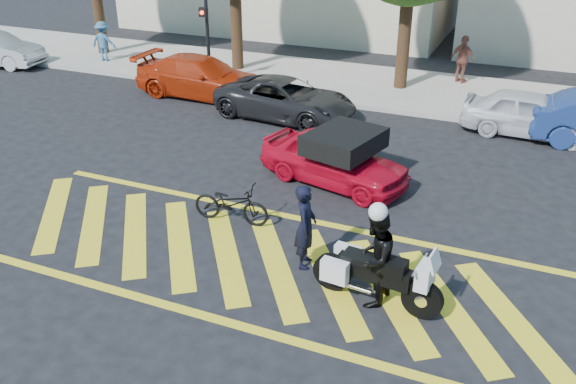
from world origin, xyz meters
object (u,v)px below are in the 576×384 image
at_px(red_convertible, 334,159).
at_px(parked_mid_left, 286,99).
at_px(police_motorcycle, 374,274).
at_px(parked_left, 202,77).
at_px(officer_bike, 306,226).
at_px(parked_mid_right, 531,114).
at_px(officer_moto, 375,258).
at_px(bicycle, 231,203).

bearing_deg(red_convertible, parked_mid_left, 51.20).
relative_size(police_motorcycle, parked_left, 0.51).
xyz_separation_m(officer_bike, parked_mid_right, (3.51, 8.94, -0.19)).
bearing_deg(parked_mid_left, officer_moto, -141.82).
distance_m(officer_moto, parked_mid_right, 9.78).
height_order(bicycle, parked_mid_left, parked_mid_left).
relative_size(red_convertible, parked_left, 0.80).
distance_m(officer_moto, parked_mid_left, 9.67).
height_order(police_motorcycle, parked_left, parked_left).
relative_size(officer_moto, parked_mid_left, 0.40).
xyz_separation_m(red_convertible, parked_mid_right, (4.20, 5.27, 0.02)).
relative_size(officer_bike, parked_mid_left, 0.38).
height_order(police_motorcycle, officer_moto, officer_moto).
bearing_deg(officer_moto, red_convertible, -146.57).
height_order(officer_bike, police_motorcycle, officer_bike).
relative_size(police_motorcycle, parked_mid_left, 0.53).
height_order(red_convertible, parked_mid_left, red_convertible).
bearing_deg(parked_mid_right, officer_moto, 170.79).
relative_size(officer_moto, red_convertible, 0.48).
height_order(officer_bike, parked_mid_left, officer_bike).
bearing_deg(red_convertible, police_motorcycle, -138.73).
bearing_deg(officer_bike, police_motorcycle, -125.82).
height_order(bicycle, police_motorcycle, police_motorcycle).
bearing_deg(bicycle, red_convertible, -31.76).
distance_m(officer_bike, bicycle, 2.33).
bearing_deg(parked_mid_right, officer_bike, 161.10).
bearing_deg(red_convertible, parked_left, 67.57).
relative_size(parked_mid_left, parked_mid_right, 1.16).
distance_m(officer_bike, parked_mid_left, 8.37).
xyz_separation_m(officer_moto, parked_mid_right, (1.99, 9.57, -0.25)).
distance_m(officer_bike, parked_left, 11.10).
distance_m(parked_left, parked_mid_right, 10.71).
bearing_deg(officer_moto, officer_bike, -106.43).
height_order(officer_bike, parked_left, officer_bike).
relative_size(parked_left, parked_mid_right, 1.22).
bearing_deg(parked_mid_left, bicycle, -160.93).
bearing_deg(parked_mid_left, parked_mid_right, -72.97).
bearing_deg(parked_left, officer_bike, -139.65).
distance_m(officer_moto, red_convertible, 4.85).
xyz_separation_m(police_motorcycle, officer_moto, (-0.02, -0.00, 0.33)).
relative_size(officer_moto, parked_mid_right, 0.47).
xyz_separation_m(officer_moto, parked_mid_left, (-5.15, 8.17, -0.28)).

